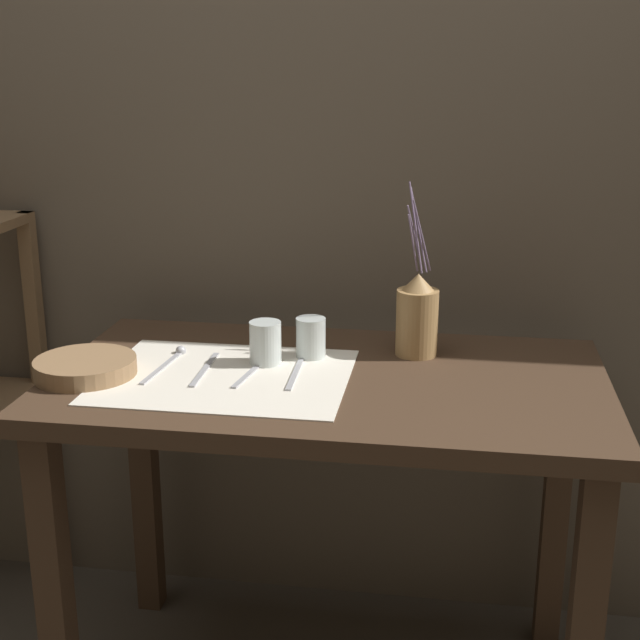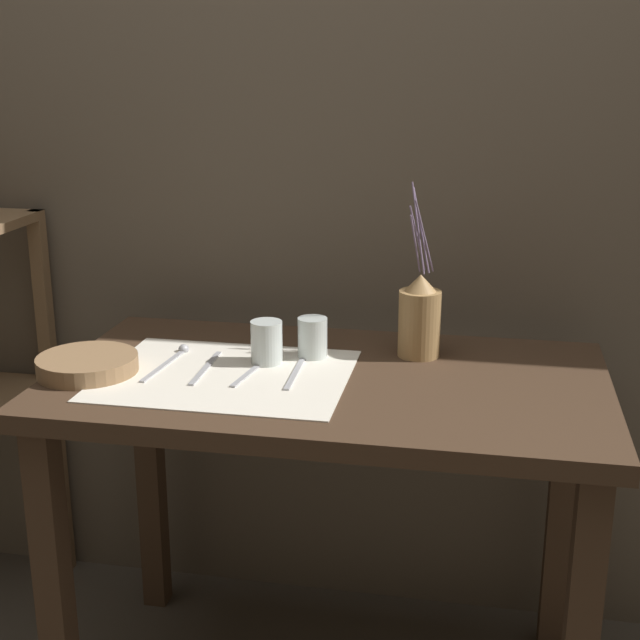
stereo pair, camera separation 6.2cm
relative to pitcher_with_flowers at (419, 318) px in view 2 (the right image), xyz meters
name	(u,v)px [view 2 (the right image)]	position (x,y,z in m)	size (l,w,h in m)	color
stone_wall_back	(361,157)	(-0.18, 0.28, 0.32)	(7.00, 0.06, 2.40)	brown
wooden_table	(328,429)	(-0.18, -0.16, -0.21)	(1.16, 0.66, 0.79)	#422D1E
linen_cloth	(226,375)	(-0.39, -0.21, -0.09)	(0.51, 0.41, 0.00)	silver
pitcher_with_flowers	(419,318)	(0.00, 0.00, 0.00)	(0.09, 0.09, 0.39)	#A87F4C
wooden_bowl	(87,365)	(-0.68, -0.25, -0.07)	(0.21, 0.21, 0.04)	#8E6B47
glass_tumbler_near	(267,342)	(-0.32, -0.12, -0.04)	(0.07, 0.07, 0.09)	silver
glass_tumbler_far	(313,337)	(-0.23, -0.06, -0.04)	(0.07, 0.07, 0.09)	silver
spoon_inner	(176,356)	(-0.53, -0.12, -0.08)	(0.04, 0.22, 0.02)	#A8A8AD
fork_outer	(206,368)	(-0.44, -0.18, -0.08)	(0.02, 0.21, 0.00)	#A8A8AD
spoon_outer	(264,360)	(-0.33, -0.12, -0.08)	(0.05, 0.22, 0.02)	#A8A8AD
knife_center	(296,372)	(-0.24, -0.17, -0.08)	(0.02, 0.21, 0.00)	#A8A8AD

